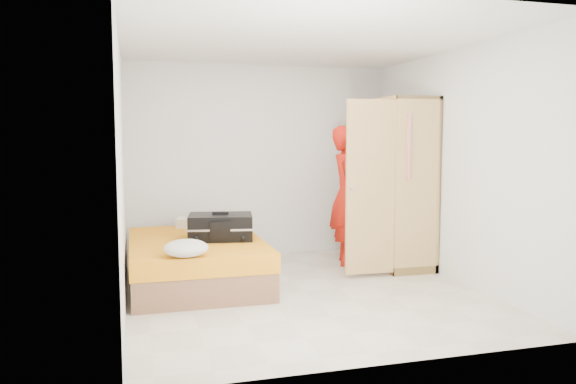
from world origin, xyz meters
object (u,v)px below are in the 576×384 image
object	(u,v)px
wardrobe	(393,187)
person	(347,195)
suitcase	(221,227)
bed	(196,261)
round_cushion	(186,248)

from	to	relation	value
wardrobe	person	bearing A→B (deg)	152.97
wardrobe	suitcase	bearing A→B (deg)	-172.30
bed	wardrobe	bearing A→B (deg)	5.03
person	round_cushion	bearing A→B (deg)	136.52
suitcase	person	bearing A→B (deg)	27.98
bed	wardrobe	xyz separation A→B (m)	(2.50, 0.22, 0.75)
bed	round_cushion	xyz separation A→B (m)	(-0.19, -0.90, 0.33)
wardrobe	round_cushion	xyz separation A→B (m)	(-2.69, -1.12, -0.42)
bed	person	distance (m)	2.14
round_cushion	bed	bearing A→B (deg)	78.29
wardrobe	round_cushion	bearing A→B (deg)	-157.38
bed	person	bearing A→B (deg)	13.71
wardrobe	bed	bearing A→B (deg)	-174.97
bed	suitcase	bearing A→B (deg)	-17.02
bed	round_cushion	distance (m)	0.98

